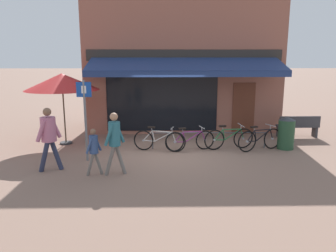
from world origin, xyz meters
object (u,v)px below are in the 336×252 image
Objects in this scene: bicycle_green at (229,138)px; litter_bin at (286,133)px; bicycle_silver at (159,140)px; pedestrian_adult at (114,137)px; park_bench at (298,126)px; pedestrian_second_adult at (49,133)px; pedestrian_child at (94,147)px; cafe_parasol at (62,82)px; bicycle_black at (260,139)px; parking_sign at (85,112)px; bicycle_purple at (190,140)px.

bicycle_green is 1.98m from litter_bin.
litter_bin is (4.35, 0.18, 0.19)m from bicycle_silver.
pedestrian_adult is (-3.55, -2.38, 0.66)m from bicycle_green.
bicycle_silver is 1.10× the size of park_bench.
litter_bin is at bearing -157.99° from pedestrian_second_adult.
pedestrian_child is 8.21m from park_bench.
pedestrian_second_adult is at bearing -82.03° from cafe_parasol.
bicycle_silver is 3.40m from bicycle_black.
cafe_parasol is (-7.77, 0.84, 1.69)m from litter_bin.
pedestrian_child is at bearing 10.64° from pedestrian_adult.
bicycle_green is at bearing -179.10° from litter_bin.
pedestrian_adult is at bearing 175.49° from pedestrian_second_adult.
park_bench is at bearing 55.87° from litter_bin.
parking_sign is 2.47m from cafe_parasol.
bicycle_purple is 4.93m from cafe_parasol.
bicycle_purple is at bearing 173.70° from bicycle_green.
bicycle_black is (1.02, -0.16, 0.00)m from bicycle_green.
bicycle_silver is at bearing 24.25° from parking_sign.
litter_bin is 0.46× the size of parking_sign.
bicycle_purple is at bearing -125.68° from pedestrian_adult.
bicycle_black is 1.49× the size of litter_bin.
parking_sign is 1.53× the size of park_bench.
cafe_parasol is at bearing 154.09° from bicycle_purple.
litter_bin is (3.32, 0.15, 0.20)m from bicycle_purple.
litter_bin is 0.43× the size of cafe_parasol.
bicycle_green is at bearing -8.12° from bicycle_purple.
litter_bin is (1.97, 0.03, 0.18)m from bicycle_green.
parking_sign reaches higher than bicycle_silver.
bicycle_purple is 3.60m from pedestrian_child.
parking_sign is (-3.23, -1.02, 1.14)m from bicycle_purple.
parking_sign reaches higher than pedestrian_child.
pedestrian_child is at bearing -158.22° from litter_bin.
bicycle_silver is at bearing -177.58° from litter_bin.
cafe_parasol reaches higher than bicycle_purple.
park_bench reaches higher than bicycle_purple.
cafe_parasol is 1.62× the size of park_bench.
bicycle_green reaches higher than bicycle_purple.
bicycle_green is 5.80m from pedestrian_second_adult.
pedestrian_second_adult is 9.21m from park_bench.
bicycle_silver is 1.58× the size of litter_bin.
pedestrian_child is at bearing -153.80° from bicycle_purple.
pedestrian_child reaches higher than bicycle_purple.
bicycle_green reaches higher than bicycle_silver.
pedestrian_adult is 1.53× the size of litter_bin.
pedestrian_second_adult is 1.11× the size of park_bench.
bicycle_silver is 2.86m from pedestrian_child.
bicycle_purple is 4.52m from pedestrian_second_adult.
cafe_parasol reaches higher than bicycle_black.
pedestrian_second_adult reaches higher than park_bench.
bicycle_purple is at bearing -134.50° from pedestrian_child.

